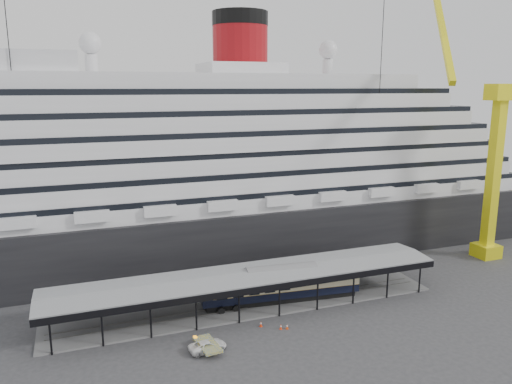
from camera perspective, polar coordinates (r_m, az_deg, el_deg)
ground at (r=68.57m, az=0.69°, el=-14.67°), size 200.00×200.00×0.00m
cruise_ship at (r=92.71m, az=-6.41°, el=4.22°), size 130.00×30.00×43.90m
platform_canopy at (r=71.82m, az=-0.77°, el=-11.30°), size 56.00×9.18×5.30m
crane_yellow at (r=97.39m, az=25.13°, el=4.49°), size 23.83×18.78×47.60m
port_truck at (r=62.10m, az=-5.55°, el=-17.09°), size 4.74×2.62×1.26m
pullman_carriage at (r=73.32m, az=2.89°, el=-10.47°), size 23.51×5.21×22.91m
traffic_cone_left at (r=67.35m, az=0.56°, el=-14.84°), size 0.50×0.50×0.73m
traffic_cone_mid at (r=66.88m, az=3.58°, el=-15.09°), size 0.44×0.44×0.68m
traffic_cone_right at (r=66.79m, az=2.86°, el=-15.13°), size 0.43×0.43×0.67m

